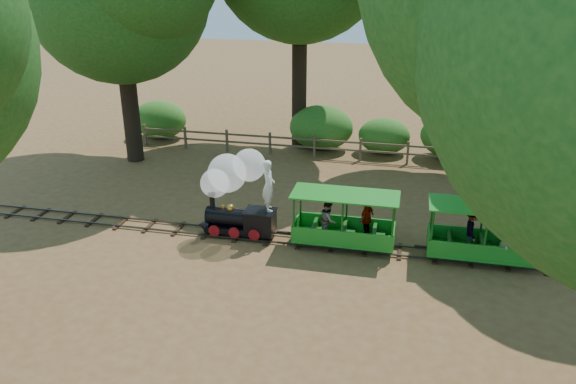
% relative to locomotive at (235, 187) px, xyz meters
% --- Properties ---
extents(ground, '(90.00, 90.00, 0.00)m').
position_rel_locomotive_xyz_m(ground, '(2.06, -0.08, -1.63)').
color(ground, olive).
rests_on(ground, ground).
extents(track, '(22.00, 1.00, 0.10)m').
position_rel_locomotive_xyz_m(track, '(2.06, -0.08, -1.56)').
color(track, '#3F3D3A').
rests_on(track, ground).
extents(locomotive, '(2.59, 1.18, 2.89)m').
position_rel_locomotive_xyz_m(locomotive, '(0.00, 0.00, 0.00)').
color(locomotive, black).
rests_on(locomotive, ground).
extents(carriage_front, '(3.13, 1.28, 1.63)m').
position_rel_locomotive_xyz_m(carriage_front, '(3.41, -0.09, -0.88)').
color(carriage_front, '#1E8C22').
rests_on(carriage_front, track).
extents(carriage_rear, '(3.13, 1.28, 1.63)m').
position_rel_locomotive_xyz_m(carriage_rear, '(7.34, -0.10, -0.86)').
color(carriage_rear, '#1E8C22').
rests_on(carriage_rear, track).
extents(fence, '(18.10, 0.10, 1.00)m').
position_rel_locomotive_xyz_m(fence, '(2.06, 7.92, -1.05)').
color(fence, brown).
rests_on(fence, ground).
extents(shrub_west, '(2.62, 2.02, 1.81)m').
position_rel_locomotive_xyz_m(shrub_west, '(-6.77, 9.22, -0.72)').
color(shrub_west, '#2D6B1E').
rests_on(shrub_west, ground).
extents(shrub_mid_w, '(2.90, 2.23, 2.01)m').
position_rel_locomotive_xyz_m(shrub_mid_w, '(1.13, 9.22, -0.63)').
color(shrub_mid_w, '#2D6B1E').
rests_on(shrub_mid_w, ground).
extents(shrub_mid_e, '(2.28, 1.76, 1.58)m').
position_rel_locomotive_xyz_m(shrub_mid_e, '(3.96, 9.22, -0.84)').
color(shrub_mid_e, '#2D6B1E').
rests_on(shrub_mid_e, ground).
extents(shrub_east, '(2.87, 2.21, 1.99)m').
position_rel_locomotive_xyz_m(shrub_east, '(6.95, 9.22, -0.64)').
color(shrub_east, '#2D6B1E').
rests_on(shrub_east, ground).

